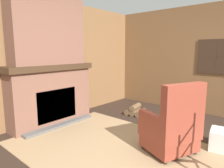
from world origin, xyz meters
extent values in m
cube|color=brown|center=(-2.75, 0.00, 1.26)|extent=(0.06, 6.05, 2.52)
cube|color=#382619|center=(-0.17, 2.71, 1.34)|extent=(0.81, 0.02, 0.77)
cube|color=silver|center=(-0.17, 2.72, 1.34)|extent=(0.77, 0.01, 0.73)
cube|color=#382619|center=(-0.17, 2.71, 1.34)|extent=(0.02, 0.02, 0.73)
cube|color=#382619|center=(-0.17, 2.71, 1.34)|extent=(0.77, 0.02, 0.02)
cube|color=brown|center=(-2.51, 0.00, 0.55)|extent=(0.42, 1.66, 1.10)
cube|color=black|center=(-2.34, 0.00, 0.43)|extent=(0.08, 0.86, 0.61)
cube|color=#565451|center=(-2.22, 0.00, 0.03)|extent=(0.16, 1.49, 0.06)
cube|color=#3D2819|center=(-2.51, 0.00, 1.15)|extent=(0.52, 1.76, 0.11)
cube|color=brown|center=(-2.51, 0.00, 1.85)|extent=(0.37, 1.46, 1.29)
cube|color=#997A56|center=(-0.55, -0.01, 0.01)|extent=(3.67, 2.16, 0.01)
cube|color=brown|center=(-0.19, 0.46, 0.18)|extent=(0.78, 0.82, 0.24)
cube|color=brown|center=(-0.19, 0.46, 0.33)|extent=(0.82, 0.87, 0.18)
cube|color=brown|center=(0.04, 0.37, 0.74)|extent=(0.37, 0.69, 0.63)
cube|color=brown|center=(-0.32, 0.18, 0.52)|extent=(0.53, 0.29, 0.20)
cube|color=brown|center=(-0.09, 0.74, 0.52)|extent=(0.53, 0.29, 0.20)
cylinder|color=#332319|center=(-0.51, 0.29, 0.03)|extent=(0.07, 0.07, 0.06)
cylinder|color=#332319|center=(-0.30, 0.80, 0.03)|extent=(0.07, 0.07, 0.06)
cylinder|color=#332319|center=(-0.07, 0.11, 0.03)|extent=(0.07, 0.07, 0.06)
cylinder|color=#332319|center=(0.14, 0.62, 0.03)|extent=(0.07, 0.07, 0.06)
cylinder|color=brown|center=(-1.68, 1.56, 0.07)|extent=(0.19, 0.40, 0.13)
cylinder|color=brown|center=(-1.54, 1.58, 0.07)|extent=(0.19, 0.40, 0.13)
cylinder|color=brown|center=(-1.41, 1.60, 0.07)|extent=(0.19, 0.40, 0.13)
cylinder|color=brown|center=(-1.54, 1.58, 0.18)|extent=(0.19, 0.40, 0.13)
cube|color=white|center=(0.24, 1.00, 0.15)|extent=(0.07, 0.37, 0.31)
ellipsoid|color=#B24C42|center=(-2.55, -0.53, 1.26)|extent=(0.12, 0.12, 0.10)
cylinder|color=white|center=(-2.55, -0.53, 1.40)|extent=(0.07, 0.07, 0.18)
cube|color=black|center=(-2.55, 0.16, 1.28)|extent=(0.13, 0.23, 0.15)
cube|color=silver|center=(-2.48, 0.16, 1.29)|extent=(0.01, 0.04, 0.02)
camera|label=1|loc=(0.98, -2.16, 1.47)|focal=32.00mm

